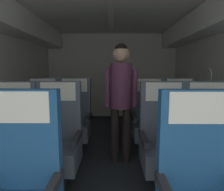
{
  "coord_description": "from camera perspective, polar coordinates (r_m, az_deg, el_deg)",
  "views": [
    {
      "loc": [
        0.03,
        0.23,
        1.24
      ],
      "look_at": [
        0.02,
        3.08,
        0.85
      ],
      "focal_mm": 29.89,
      "sensor_mm": 36.0,
      "label": 1
    }
  ],
  "objects": [
    {
      "name": "ground",
      "position": [
        2.68,
        -0.41,
        -20.13
      ],
      "size": [
        3.61,
        5.58,
        0.02
      ],
      "primitive_type": "cube",
      "color": "#23282D"
    },
    {
      "name": "fuselage_shell",
      "position": [
        2.64,
        -0.35,
        15.83
      ],
      "size": [
        3.49,
        5.23,
        2.23
      ],
      "color": "silver",
      "rests_on": "ground"
    },
    {
      "name": "seat_b_left_window",
      "position": [
        2.3,
        -28.23,
        -12.73
      ],
      "size": [
        0.5,
        0.47,
        1.12
      ],
      "color": "#38383D",
      "rests_on": "ground"
    },
    {
      "name": "seat_b_left_aisle",
      "position": [
        2.14,
        -16.3,
        -13.57
      ],
      "size": [
        0.5,
        0.47,
        1.12
      ],
      "color": "#38383D",
      "rests_on": "ground"
    },
    {
      "name": "seat_b_right_aisle",
      "position": [
        2.28,
        27.28,
        -12.86
      ],
      "size": [
        0.5,
        0.47,
        1.12
      ],
      "color": "#38383D",
      "rests_on": "ground"
    },
    {
      "name": "seat_b_right_window",
      "position": [
        2.11,
        15.55,
        -13.86
      ],
      "size": [
        0.5,
        0.47,
        1.12
      ],
      "color": "#38383D",
      "rests_on": "ground"
    },
    {
      "name": "seat_c_left_window",
      "position": [
        3.04,
        -20.47,
        -7.39
      ],
      "size": [
        0.5,
        0.47,
        1.12
      ],
      "color": "#38383D",
      "rests_on": "ground"
    },
    {
      "name": "seat_c_left_aisle",
      "position": [
        2.92,
        -11.42,
        -7.66
      ],
      "size": [
        0.5,
        0.47,
        1.12
      ],
      "color": "#38383D",
      "rests_on": "ground"
    },
    {
      "name": "seat_c_right_aisle",
      "position": [
        3.04,
        20.01,
        -7.36
      ],
      "size": [
        0.5,
        0.47,
        1.12
      ],
      "color": "#38383D",
      "rests_on": "ground"
    },
    {
      "name": "seat_c_right_window",
      "position": [
        2.91,
        11.04,
        -7.71
      ],
      "size": [
        0.5,
        0.47,
        1.12
      ],
      "color": "#38383D",
      "rests_on": "ground"
    },
    {
      "name": "flight_attendant",
      "position": [
        2.44,
        2.77,
        1.4
      ],
      "size": [
        0.43,
        0.28,
        1.58
      ],
      "rotation": [
        0.0,
        0.0,
        2.97
      ],
      "color": "black",
      "rests_on": "ground"
    }
  ]
}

